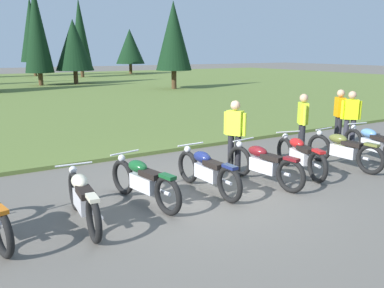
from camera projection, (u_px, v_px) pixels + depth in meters
The scene contains 13 objects.
ground_plane at pixel (208, 194), 7.91m from camera, with size 140.00×140.00×0.00m, color #605B54.
grass_moorland at pixel (13, 90), 29.00m from camera, with size 80.00×44.00×0.10m, color #5B7033.
motorcycle_cream at pixel (83, 199), 6.46m from camera, with size 0.62×2.10×0.88m.
motorcycle_british_green at pixel (143, 181), 7.34m from camera, with size 0.70×2.08×0.88m.
motorcycle_navy at pixel (207, 171), 7.98m from camera, with size 0.62×2.10×0.88m.
motorcycle_maroon at pixel (263, 164), 8.46m from camera, with size 0.64×2.09×0.88m.
motorcycle_red at pixel (300, 155), 9.20m from camera, with size 0.78×2.05×0.88m.
motorcycle_olive at pixel (343, 150), 9.69m from camera, with size 0.62×2.10×0.88m.
motorcycle_sky_blue at pixel (373, 143), 10.35m from camera, with size 0.66×2.08×0.88m.
rider_near_row_end at pixel (351, 117), 11.32m from camera, with size 0.43×0.41×1.67m.
rider_in_hivis_vest at pixel (235, 132), 9.18m from camera, with size 0.36×0.49×1.67m.
rider_with_back_turned at pixel (302, 121), 10.60m from camera, with size 0.39×0.47×1.67m.
rider_checking_bike at pixel (339, 114), 11.79m from camera, with size 0.38×0.48×1.67m.
Camera 1 is at (-4.16, -6.23, 2.74)m, focal length 37.67 mm.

